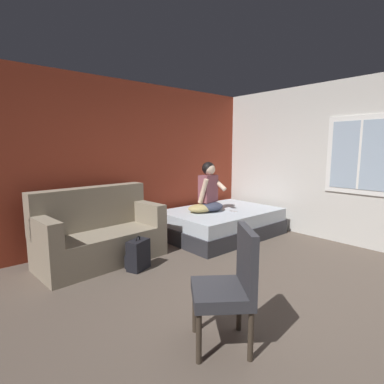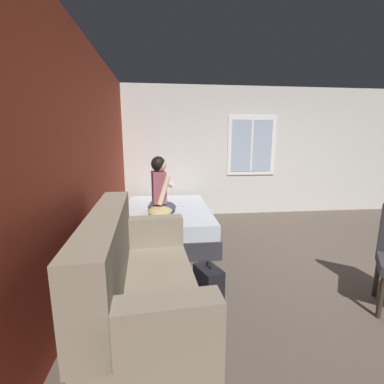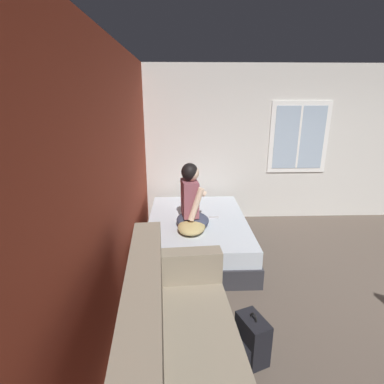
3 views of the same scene
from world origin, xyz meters
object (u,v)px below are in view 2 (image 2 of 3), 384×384
(person_seated, at_px, (160,190))
(cell_phone, at_px, (181,207))
(couch, at_px, (138,287))
(backpack, at_px, (207,288))
(throw_pillow, at_px, (160,211))
(bed, at_px, (167,222))

(person_seated, height_order, cell_phone, person_seated)
(person_seated, xyz_separation_m, cell_phone, (0.27, -0.34, -0.35))
(couch, distance_m, backpack, 0.70)
(backpack, distance_m, cell_phone, 2.04)
(cell_phone, bearing_deg, person_seated, 128.32)
(person_seated, bearing_deg, throw_pillow, 178.93)
(person_seated, distance_m, throw_pillow, 0.34)
(throw_pillow, height_order, cell_phone, throw_pillow)
(person_seated, bearing_deg, couch, 175.16)
(bed, height_order, person_seated, person_seated)
(couch, height_order, backpack, couch)
(bed, height_order, backpack, bed)
(cell_phone, bearing_deg, throw_pillow, 143.23)
(person_seated, bearing_deg, cell_phone, -51.61)
(couch, distance_m, person_seated, 2.05)
(bed, height_order, cell_phone, cell_phone)
(person_seated, relative_size, throw_pillow, 1.82)
(throw_pillow, distance_m, cell_phone, 0.58)
(backpack, relative_size, cell_phone, 3.18)
(backpack, bearing_deg, cell_phone, 3.33)
(bed, height_order, couch, couch)
(bed, bearing_deg, couch, 173.25)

